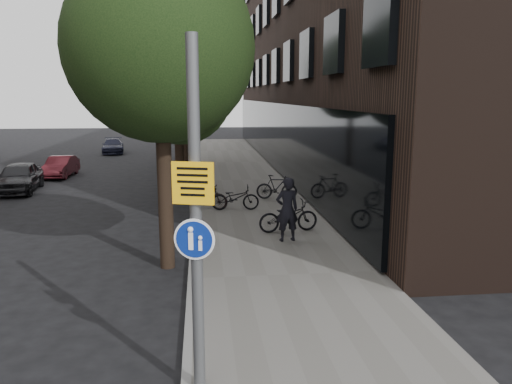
{
  "coord_description": "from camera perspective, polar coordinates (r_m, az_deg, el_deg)",
  "views": [
    {
      "loc": [
        -1.71,
        -7.52,
        4.21
      ],
      "look_at": [
        -0.46,
        3.8,
        2.0
      ],
      "focal_mm": 35.0,
      "sensor_mm": 36.0,
      "label": 1
    }
  ],
  "objects": [
    {
      "name": "street_tree_far",
      "position": [
        29.69,
        -8.07,
        12.62
      ],
      "size": [
        5.0,
        5.0,
        7.8
      ],
      "color": "black",
      "rests_on": "ground"
    },
    {
      "name": "parked_bike_facade_far",
      "position": [
        19.93,
        2.39,
        0.57
      ],
      "size": [
        1.69,
        0.76,
        0.98
      ],
      "primitive_type": "imported",
      "rotation": [
        0.0,
        0.0,
        1.38
      ],
      "color": "black",
      "rests_on": "sidewalk"
    },
    {
      "name": "parked_car_far",
      "position": [
        38.47,
        -16.04,
        5.08
      ],
      "size": [
        1.98,
        3.85,
        1.07
      ],
      "primitive_type": "imported",
      "rotation": [
        0.0,
        0.0,
        0.14
      ],
      "color": "black",
      "rests_on": "ground"
    },
    {
      "name": "parked_bike_curb_near",
      "position": [
        18.05,
        -2.39,
        -0.66
      ],
      "size": [
        1.74,
        0.69,
        0.9
      ],
      "primitive_type": "imported",
      "rotation": [
        0.0,
        0.0,
        1.52
      ],
      "color": "black",
      "rests_on": "sidewalk"
    },
    {
      "name": "parked_car_mid",
      "position": [
        28.1,
        -21.44,
        2.72
      ],
      "size": [
        1.27,
        3.31,
        1.08
      ],
      "primitive_type": "imported",
      "rotation": [
        0.0,
        0.0,
        -0.04
      ],
      "color": "maroon",
      "rests_on": "ground"
    },
    {
      "name": "parked_car_near",
      "position": [
        24.45,
        -25.46,
        1.55
      ],
      "size": [
        1.89,
        3.97,
        1.31
      ],
      "primitive_type": "imported",
      "rotation": [
        0.0,
        0.0,
        0.09
      ],
      "color": "black",
      "rests_on": "ground"
    },
    {
      "name": "street_tree_near",
      "position": [
        12.23,
        -10.48,
        15.02
      ],
      "size": [
        4.4,
        4.4,
        7.5
      ],
      "color": "black",
      "rests_on": "ground"
    },
    {
      "name": "parked_bike_curb_far",
      "position": [
        18.24,
        -5.68,
        -0.51
      ],
      "size": [
        1.63,
        0.96,
        0.95
      ],
      "primitive_type": "imported",
      "rotation": [
        0.0,
        0.0,
        1.21
      ],
      "color": "black",
      "rests_on": "sidewalk"
    },
    {
      "name": "pedestrian",
      "position": [
        14.15,
        3.58,
        -1.98
      ],
      "size": [
        0.74,
        0.55,
        1.84
      ],
      "primitive_type": "imported",
      "rotation": [
        0.0,
        0.0,
        3.32
      ],
      "color": "black",
      "rests_on": "sidewalk"
    },
    {
      "name": "street_tree_mid",
      "position": [
        20.7,
        -8.8,
        13.36
      ],
      "size": [
        5.0,
        5.0,
        7.8
      ],
      "color": "black",
      "rests_on": "ground"
    },
    {
      "name": "sidewalk",
      "position": [
        18.12,
        0.08,
        -2.26
      ],
      "size": [
        4.5,
        60.0,
        0.12
      ],
      "primitive_type": "cube",
      "color": "#5F5C58",
      "rests_on": "ground"
    },
    {
      "name": "ground",
      "position": [
        8.79,
        6.0,
        -17.71
      ],
      "size": [
        120.0,
        120.0,
        0.0
      ],
      "primitive_type": "plane",
      "color": "black",
      "rests_on": "ground"
    },
    {
      "name": "signpost",
      "position": [
        6.71,
        -6.88,
        -3.21
      ],
      "size": [
        0.55,
        0.19,
        4.86
      ],
      "rotation": [
        0.0,
        0.0,
        -0.28
      ],
      "color": "#595B5E",
      "rests_on": "sidewalk"
    },
    {
      "name": "parked_bike_facade_near",
      "position": [
        15.19,
        3.71,
        -2.77
      ],
      "size": [
        1.91,
        0.89,
        0.97
      ],
      "primitive_type": "imported",
      "rotation": [
        0.0,
        0.0,
        1.71
      ],
      "color": "black",
      "rests_on": "sidewalk"
    },
    {
      "name": "building_right_dark_brick",
      "position": [
        31.6,
        13.4,
        19.42
      ],
      "size": [
        12.0,
        40.0,
        18.0
      ],
      "primitive_type": "cube",
      "color": "black",
      "rests_on": "ground"
    },
    {
      "name": "curb_edge",
      "position": [
        18.01,
        -7.06,
        -2.41
      ],
      "size": [
        0.15,
        60.0,
        0.13
      ],
      "primitive_type": "cube",
      "color": "slate",
      "rests_on": "ground"
    }
  ]
}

